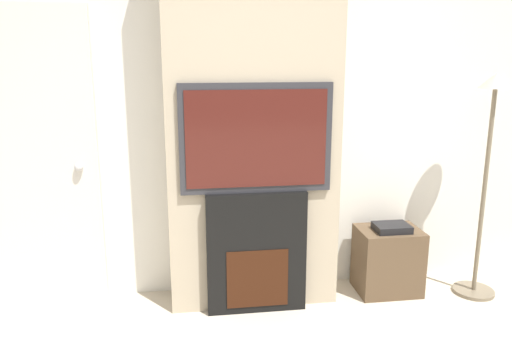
% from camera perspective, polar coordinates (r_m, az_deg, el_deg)
% --- Properties ---
extents(wall_back, '(6.00, 0.06, 2.70)m').
position_cam_1_polar(wall_back, '(3.51, -0.88, 7.43)').
color(wall_back, silver).
rests_on(wall_back, ground_plane).
extents(chimney_breast, '(1.14, 0.35, 2.70)m').
position_cam_1_polar(chimney_breast, '(3.31, -0.43, 7.08)').
color(chimney_breast, tan).
rests_on(chimney_breast, ground_plane).
extents(fireplace, '(0.66, 0.15, 0.83)m').
position_cam_1_polar(fireplace, '(3.38, 0.00, -9.26)').
color(fireplace, black).
rests_on(fireplace, ground_plane).
extents(television, '(0.97, 0.07, 0.70)m').
position_cam_1_polar(television, '(3.16, 0.01, 3.70)').
color(television, '#2D2D33').
rests_on(television, fireplace).
extents(floor_lamp, '(0.29, 0.29, 1.58)m').
position_cam_1_polar(floor_lamp, '(3.77, 24.99, 1.59)').
color(floor_lamp, '#726651').
rests_on(floor_lamp, ground_plane).
extents(media_stand, '(0.44, 0.34, 0.53)m').
position_cam_1_polar(media_stand, '(3.80, 14.83, -9.79)').
color(media_stand, brown).
rests_on(media_stand, ground_plane).
extents(entry_door, '(0.83, 0.09, 2.02)m').
position_cam_1_polar(entry_door, '(3.62, -23.99, 0.99)').
color(entry_door, silver).
rests_on(entry_door, ground_plane).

